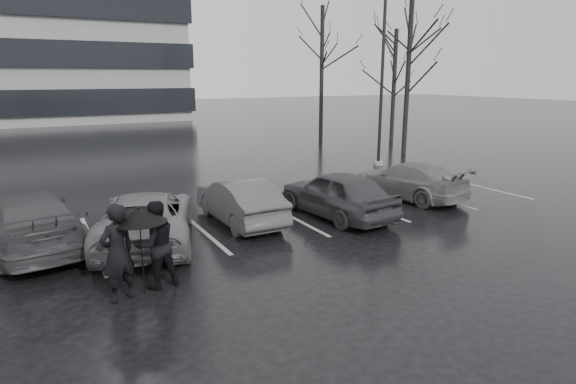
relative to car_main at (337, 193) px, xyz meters
The scene contains 14 objects.
ground 2.52m from the car_main, 139.89° to the right, with size 160.00×160.00×0.00m, color black.
car_main is the anchor object (origin of this frame).
car_west_a 2.94m from the car_main, 163.65° to the left, with size 1.37×3.92×1.29m, color #2D2C2F.
car_west_b 5.59m from the car_main, behind, with size 2.19×4.76×1.32m, color #4B4B4E.
car_west_c 8.31m from the car_main, behind, with size 1.99×4.89×1.42m, color black.
car_east 3.54m from the car_main, 12.13° to the left, with size 1.76×4.32×1.25m, color #4B4B4E.
pedestrian_left 7.31m from the car_main, 157.90° to the right, with size 0.69×0.45×1.89m, color black.
pedestrian_right 6.49m from the car_main, 157.63° to the right, with size 0.87×0.68×1.78m, color black.
umbrella 6.93m from the car_main, 156.92° to the right, with size 1.03×1.03×1.75m.
lamp_post 9.68m from the car_main, 43.38° to the left, with size 0.46×0.46×8.38m.
stall_stripes 2.90m from the car_main, 160.35° to the left, with size 19.72×5.00×0.00m.
tree_east 13.61m from the car_main, 39.75° to the left, with size 0.26×0.26×8.00m, color black.
tree_ne 17.97m from the car_main, 44.52° to the left, with size 0.26×0.26×7.00m, color black.
tree_north 18.30m from the car_main, 59.34° to the left, with size 0.26×0.26×8.50m, color black.
Camera 1 is at (-6.14, -10.11, 4.13)m, focal length 30.00 mm.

